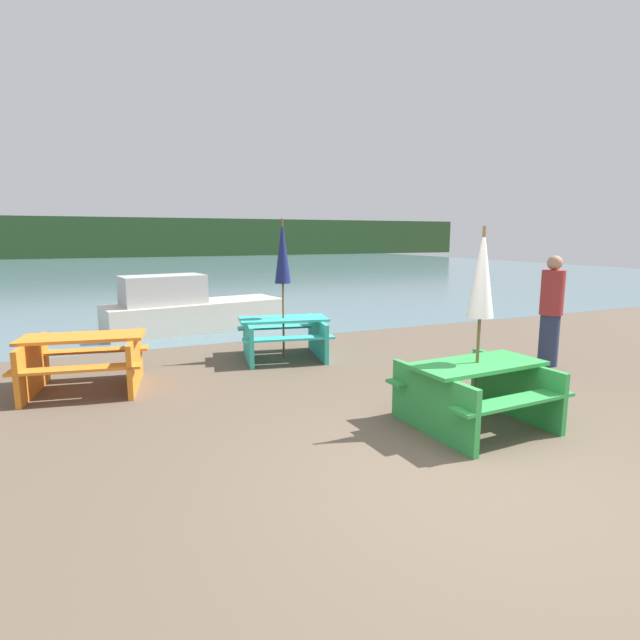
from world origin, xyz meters
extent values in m
plane|color=brown|center=(0.00, 0.00, 0.00)|extent=(60.00, 60.00, 0.00)
cube|color=slate|center=(0.00, 31.69, 0.00)|extent=(60.00, 50.00, 0.00)
cube|color=#284723|center=(0.00, 51.69, 2.00)|extent=(80.00, 1.60, 4.00)
cube|color=green|center=(1.01, 1.10, 0.72)|extent=(1.57, 0.78, 0.04)
cube|color=green|center=(1.04, 0.55, 0.45)|extent=(1.55, 0.36, 0.04)
cube|color=green|center=(0.98, 1.65, 0.45)|extent=(1.55, 0.36, 0.04)
cube|color=green|center=(0.38, 1.07, 0.35)|extent=(0.14, 1.38, 0.70)
cube|color=green|center=(1.64, 1.14, 0.35)|extent=(0.14, 1.38, 0.70)
cube|color=orange|center=(-3.10, 4.41, 0.76)|extent=(1.71, 0.96, 0.04)
cube|color=orange|center=(-3.20, 3.86, 0.45)|extent=(1.64, 0.55, 0.04)
cube|color=orange|center=(-3.01, 4.95, 0.45)|extent=(1.64, 0.55, 0.04)
cube|color=orange|center=(-3.76, 4.52, 0.37)|extent=(0.30, 1.37, 0.74)
cube|color=orange|center=(-2.45, 4.30, 0.37)|extent=(0.30, 1.37, 0.74)
cube|color=#33B7A8|center=(0.10, 5.05, 0.70)|extent=(1.64, 0.97, 0.04)
cube|color=#33B7A8|center=(0.00, 4.51, 0.46)|extent=(1.56, 0.56, 0.04)
cube|color=#33B7A8|center=(0.20, 5.59, 0.46)|extent=(1.56, 0.56, 0.04)
cube|color=#33B7A8|center=(-0.52, 5.17, 0.34)|extent=(0.33, 1.37, 0.68)
cube|color=#33B7A8|center=(0.72, 4.93, 0.34)|extent=(0.33, 1.37, 0.68)
cylinder|color=brown|center=(0.10, 5.05, 1.23)|extent=(0.04, 0.04, 2.45)
cone|color=navy|center=(0.10, 5.05, 1.90)|extent=(0.28, 0.28, 1.11)
cylinder|color=brown|center=(1.01, 1.10, 1.13)|extent=(0.04, 0.04, 2.27)
cone|color=white|center=(1.01, 1.10, 1.77)|extent=(0.29, 0.29, 1.00)
cube|color=beige|center=(-0.84, 8.44, 0.33)|extent=(4.17, 1.93, 0.65)
cube|color=#B2B2B2|center=(-1.55, 8.32, 0.98)|extent=(1.89, 1.18, 0.64)
cylinder|color=#283351|center=(3.99, 2.74, 0.43)|extent=(0.31, 0.31, 0.87)
cylinder|color=maroon|center=(3.99, 2.74, 1.24)|extent=(0.37, 0.37, 0.74)
sphere|color=tan|center=(3.99, 2.74, 1.72)|extent=(0.24, 0.24, 0.24)
camera|label=1|loc=(-2.84, -3.18, 2.16)|focal=28.00mm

